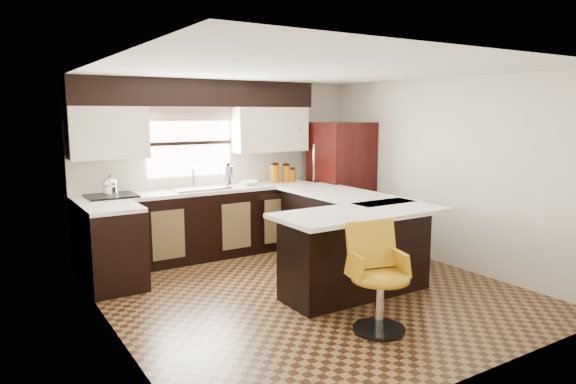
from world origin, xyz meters
TOP-DOWN VIEW (x-y plane):
  - floor at (0.00, 0.00)m, footprint 4.40×4.40m
  - ceiling at (0.00, 0.00)m, footprint 4.40×4.40m
  - wall_back at (0.00, 2.20)m, footprint 4.40×0.00m
  - wall_front at (0.00, -2.20)m, footprint 4.40×0.00m
  - wall_left at (-2.10, 0.00)m, footprint 0.00×4.40m
  - wall_right at (2.10, 0.00)m, footprint 0.00×4.40m
  - base_cab_back at (-0.45, 1.90)m, footprint 3.30×0.60m
  - base_cab_left at (-1.80, 1.25)m, footprint 0.60×0.70m
  - counter_back at (-0.45, 1.90)m, footprint 3.30×0.60m
  - counter_left at (-1.80, 1.25)m, footprint 0.60×0.70m
  - soffit at (-0.40, 2.03)m, footprint 3.40×0.35m
  - upper_cab_left at (-1.62, 2.03)m, footprint 0.94×0.35m
  - upper_cab_right at (0.68, 2.03)m, footprint 1.14×0.35m
  - window_pane at (-0.50, 2.18)m, footprint 1.20×0.02m
  - valance at (-0.50, 2.14)m, footprint 1.30×0.06m
  - sink at (-0.50, 1.88)m, footprint 0.75×0.45m
  - dishwasher at (0.55, 1.61)m, footprint 0.58×0.03m
  - cooktop at (-1.65, 1.88)m, footprint 0.58×0.50m
  - peninsula_long at (0.90, 0.62)m, footprint 0.60×1.95m
  - peninsula_return at (0.38, -0.35)m, footprint 1.65×0.60m
  - counter_pen_long at (0.95, 0.62)m, footprint 0.84×1.95m
  - counter_pen_return at (0.35, -0.44)m, footprint 1.89×0.84m
  - refrigerator at (1.69, 1.61)m, footprint 0.78×0.75m
  - bar_chair at (-0.06, -1.21)m, footprint 0.64×0.64m
  - kettle at (-1.66, 1.88)m, footprint 0.18×0.18m
  - percolator at (-0.06, 1.90)m, footprint 0.13×0.13m
  - mixing_bowl at (0.27, 1.90)m, footprint 0.33×0.33m
  - canister_large at (0.70, 1.92)m, footprint 0.14×0.14m
  - canister_med at (0.90, 1.92)m, footprint 0.13×0.13m
  - canister_small at (0.99, 1.92)m, footprint 0.14×0.14m

SIDE VIEW (x-z plane):
  - floor at x=0.00m, z-range 0.00..0.00m
  - dishwasher at x=0.55m, z-range 0.04..0.82m
  - base_cab_back at x=-0.45m, z-range 0.00..0.90m
  - base_cab_left at x=-1.80m, z-range 0.00..0.90m
  - peninsula_long at x=0.90m, z-range 0.00..0.90m
  - peninsula_return at x=0.38m, z-range 0.00..0.90m
  - bar_chair at x=-0.06m, z-range 0.00..0.98m
  - refrigerator at x=1.69m, z-range 0.00..1.82m
  - counter_back at x=-0.45m, z-range 0.90..0.94m
  - counter_left at x=-1.80m, z-range 0.90..0.94m
  - counter_pen_long at x=0.95m, z-range 0.90..0.94m
  - counter_pen_return at x=0.35m, z-range 0.90..0.94m
  - cooktop at x=-1.65m, z-range 0.94..0.97m
  - sink at x=-0.50m, z-range 0.95..0.98m
  - mixing_bowl at x=0.27m, z-range 0.95..1.01m
  - canister_small at x=0.99m, z-range 0.95..1.12m
  - canister_med at x=0.90m, z-range 0.95..1.19m
  - canister_large at x=0.70m, z-range 0.95..1.21m
  - kettle at x=-1.66m, z-range 0.97..1.21m
  - percolator at x=-0.06m, z-range 0.95..1.24m
  - wall_back at x=0.00m, z-range -1.00..3.40m
  - wall_front at x=0.00m, z-range -1.00..3.40m
  - wall_left at x=-2.10m, z-range -1.00..3.40m
  - wall_right at x=2.10m, z-range -1.00..3.40m
  - window_pane at x=-0.50m, z-range 1.10..2.00m
  - upper_cab_left at x=-1.62m, z-range 1.40..2.04m
  - upper_cab_right at x=0.68m, z-range 1.40..2.04m
  - valance at x=-0.50m, z-range 1.85..2.03m
  - soffit at x=-0.40m, z-range 2.04..2.40m
  - ceiling at x=0.00m, z-range 2.40..2.40m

